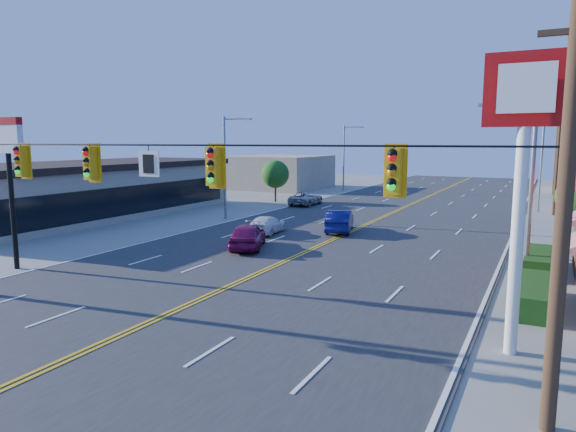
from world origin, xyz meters
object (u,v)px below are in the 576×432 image
at_px(car_magenta, 248,237).
at_px(car_blue, 340,222).
at_px(car_silver, 306,199).
at_px(signal_span, 117,181).
at_px(pizza_hut_sign, 9,161).
at_px(kfc_pylon, 523,144).
at_px(car_white, 267,226).

xyz_separation_m(car_magenta, car_blue, (2.70, 7.46, 0.01)).
xyz_separation_m(car_blue, car_silver, (-8.19, 12.15, -0.11)).
height_order(signal_span, car_silver, signal_span).
relative_size(pizza_hut_sign, car_magenta, 1.60).
xyz_separation_m(kfc_pylon, car_magenta, (-14.40, 8.92, -5.31)).
bearing_deg(car_blue, car_magenta, 54.21).
height_order(car_blue, car_silver, car_blue).
height_order(kfc_pylon, pizza_hut_sign, kfc_pylon).
bearing_deg(car_blue, pizza_hut_sign, 41.92).
relative_size(signal_span, pizza_hut_sign, 3.55).
bearing_deg(car_white, car_silver, -81.66).
distance_m(signal_span, kfc_pylon, 11.87).
distance_m(car_magenta, car_blue, 7.93).
bearing_deg(car_magenta, kfc_pylon, 125.22).
relative_size(signal_span, kfc_pylon, 2.86).
bearing_deg(car_blue, car_white, 18.51).
bearing_deg(pizza_hut_sign, car_white, 65.33).
distance_m(pizza_hut_sign, car_magenta, 12.54).
distance_m(kfc_pylon, car_magenta, 17.75).
bearing_deg(pizza_hut_sign, car_blue, 57.84).
relative_size(kfc_pylon, car_white, 2.15).
xyz_separation_m(pizza_hut_sign, car_white, (6.25, 13.60, -4.61)).
bearing_deg(car_blue, car_silver, -71.93).
xyz_separation_m(pizza_hut_sign, car_blue, (10.30, 16.38, -4.44)).
distance_m(kfc_pylon, pizza_hut_sign, 22.02).
bearing_deg(kfc_pylon, signal_span, -160.22).
xyz_separation_m(car_white, car_silver, (-4.14, 14.93, 0.05)).
bearing_deg(pizza_hut_sign, kfc_pylon, 0.00).
relative_size(kfc_pylon, car_blue, 1.90).
bearing_deg(car_white, pizza_hut_sign, 58.17).
height_order(kfc_pylon, car_silver, kfc_pylon).
bearing_deg(car_magenta, signal_span, 81.24).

